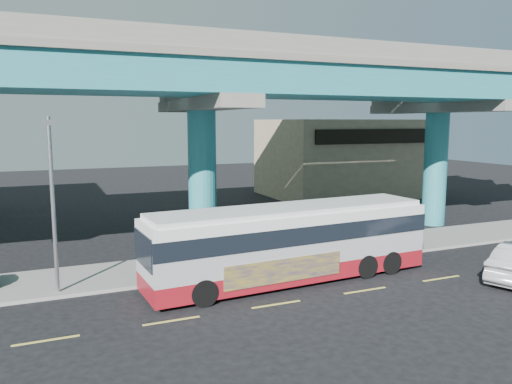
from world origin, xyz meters
name	(u,v)px	position (x,y,z in m)	size (l,w,h in m)	color
ground	(273,302)	(0.00, 0.00, 0.00)	(120.00, 120.00, 0.00)	black
sidewalk	(225,263)	(0.00, 5.50, 0.07)	(70.00, 4.00, 0.15)	gray
lane_markings	(276,304)	(0.00, -0.30, 0.01)	(58.00, 0.12, 0.01)	#D8C64C
viaduct	(200,77)	(0.00, 9.11, 9.14)	(52.00, 12.40, 11.70)	teal
building_beige	(344,157)	(18.00, 22.98, 3.51)	(14.00, 10.23, 7.00)	tan
transit_bus	(291,240)	(1.79, 2.06, 1.79)	(12.85, 3.53, 3.26)	maroon
street_lamp	(52,180)	(-7.52, 3.47, 4.67)	(0.50, 2.29, 6.87)	gray
stop_sign	(327,225)	(4.85, 4.18, 1.78)	(0.53, 0.48, 2.29)	gray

